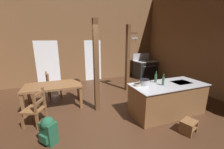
% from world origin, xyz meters
% --- Properties ---
extents(ground_plane, '(8.60, 8.00, 0.10)m').
position_xyz_m(ground_plane, '(0.00, 0.00, -0.05)').
color(ground_plane, '#422819').
extents(wall_back, '(8.60, 0.14, 4.32)m').
position_xyz_m(wall_back, '(0.00, 3.67, 2.16)').
color(wall_back, brown).
rests_on(wall_back, ground_plane).
extents(wall_right, '(0.14, 8.00, 4.32)m').
position_xyz_m(wall_right, '(3.97, 0.00, 2.16)').
color(wall_right, brown).
rests_on(wall_right, ground_plane).
extents(glazed_door_back_left, '(1.00, 0.01, 2.05)m').
position_xyz_m(glazed_door_back_left, '(-1.76, 3.60, 1.02)').
color(glazed_door_back_left, white).
rests_on(glazed_door_back_left, ground_plane).
extents(glazed_panel_back_right, '(0.84, 0.01, 2.05)m').
position_xyz_m(glazed_panel_back_right, '(0.39, 3.60, 1.02)').
color(glazed_panel_back_right, white).
rests_on(glazed_panel_back_right, ground_plane).
extents(kitchen_island, '(2.18, 1.00, 0.90)m').
position_xyz_m(kitchen_island, '(1.48, -0.56, 0.45)').
color(kitchen_island, brown).
rests_on(kitchen_island, ground_plane).
extents(stove_range, '(1.18, 0.88, 1.32)m').
position_xyz_m(stove_range, '(3.19, 2.99, 0.48)').
color(stove_range, black).
rests_on(stove_range, ground_plane).
extents(support_post_with_pot_rack, '(0.55, 0.26, 2.67)m').
position_xyz_m(support_post_with_pot_rack, '(1.34, 1.58, 1.43)').
color(support_post_with_pot_rack, brown).
rests_on(support_post_with_pot_rack, ground_plane).
extents(support_post_center, '(0.14, 0.14, 2.67)m').
position_xyz_m(support_post_center, '(-0.35, 0.40, 1.33)').
color(support_post_center, brown).
rests_on(support_post_center, ground_plane).
extents(step_stool, '(0.43, 0.37, 0.30)m').
position_xyz_m(step_stool, '(1.30, -1.46, 0.18)').
color(step_stool, brown).
rests_on(step_stool, ground_plane).
extents(dining_table, '(1.74, 0.98, 0.74)m').
position_xyz_m(dining_table, '(-1.56, 1.11, 0.65)').
color(dining_table, brown).
rests_on(dining_table, ground_plane).
extents(ladderback_chair_near_window, '(0.52, 0.52, 0.95)m').
position_xyz_m(ladderback_chair_near_window, '(-1.62, 2.02, 0.45)').
color(ladderback_chair_near_window, brown).
rests_on(ladderback_chair_near_window, ground_plane).
extents(ladderback_chair_by_post, '(0.59, 0.59, 0.95)m').
position_xyz_m(ladderback_chair_by_post, '(-1.99, 0.21, 0.45)').
color(ladderback_chair_by_post, brown).
rests_on(ladderback_chair_by_post, ground_plane).
extents(backpack, '(0.39, 0.39, 0.60)m').
position_xyz_m(backpack, '(-1.69, -0.59, 0.31)').
color(backpack, '#1E5138').
rests_on(backpack, ground_plane).
extents(stockpot_on_counter, '(0.35, 0.28, 0.16)m').
position_xyz_m(stockpot_on_counter, '(0.80, -0.36, 0.98)').
color(stockpot_on_counter, '#A8AAB2').
rests_on(stockpot_on_counter, kitchen_island).
extents(mixing_bowl_on_counter, '(0.18, 0.18, 0.06)m').
position_xyz_m(mixing_bowl_on_counter, '(0.56, -0.36, 0.93)').
color(mixing_bowl_on_counter, '#B2A893').
rests_on(mixing_bowl_on_counter, kitchen_island).
extents(bottle_tall_on_counter, '(0.06, 0.06, 0.32)m').
position_xyz_m(bottle_tall_on_counter, '(1.25, -0.58, 1.02)').
color(bottle_tall_on_counter, '#2D5638').
rests_on(bottle_tall_on_counter, kitchen_island).
extents(bottle_short_on_counter, '(0.07, 0.07, 0.33)m').
position_xyz_m(bottle_short_on_counter, '(1.23, -0.29, 1.03)').
color(bottle_short_on_counter, '#2D5638').
rests_on(bottle_short_on_counter, kitchen_island).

